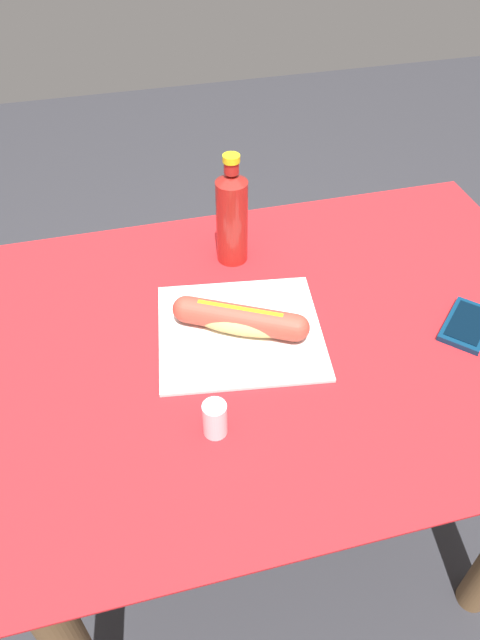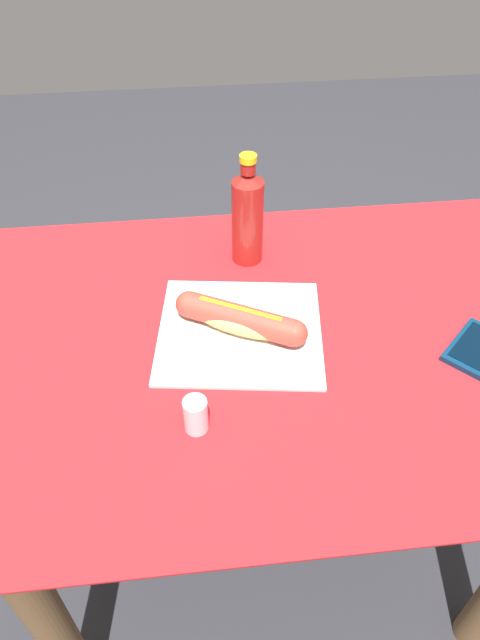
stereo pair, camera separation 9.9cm
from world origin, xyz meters
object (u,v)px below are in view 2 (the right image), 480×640
Objects in this scene: hot_dog at (240,319)px; soda_bottle at (248,216)px; salt_shaker at (196,415)px; cell_phone at (476,348)px.

hot_dog is 0.97× the size of soda_bottle.
soda_bottle reaches higher than salt_shaker.
hot_dog is 0.21m from salt_shaker.
soda_bottle is at bearing 72.86° from salt_shaker.
cell_phone is 0.61× the size of soda_bottle.
hot_dog is 0.40m from cell_phone.
hot_dog is 1.59× the size of cell_phone.
soda_bottle is 0.43m from salt_shaker.
salt_shaker is at bearing -114.22° from hot_dog.
salt_shaker reaches higher than cell_phone.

